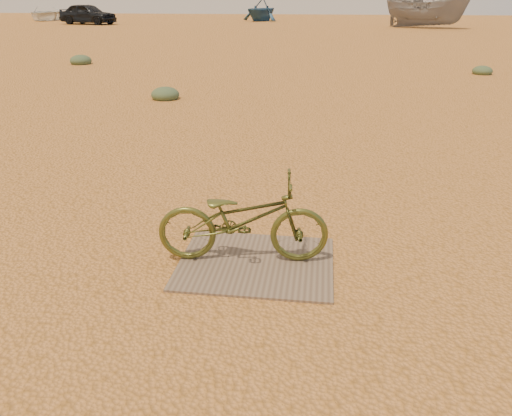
# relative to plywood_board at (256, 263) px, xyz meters

# --- Properties ---
(ground) EXTENTS (120.00, 120.00, 0.00)m
(ground) POSITION_rel_plywood_board_xyz_m (-0.43, 0.03, -0.01)
(ground) COLOR #D48B46
(ground) RESTS_ON ground
(plywood_board) EXTENTS (1.40, 1.14, 0.02)m
(plywood_board) POSITION_rel_plywood_board_xyz_m (0.00, 0.00, 0.00)
(plywood_board) COLOR #74624F
(plywood_board) RESTS_ON ground
(bicycle) EXTENTS (1.58, 0.69, 0.81)m
(bicycle) POSITION_rel_plywood_board_xyz_m (-0.12, 0.04, 0.41)
(bicycle) COLOR #4D5321
(bicycle) RESTS_ON plywood_board
(car) EXTENTS (4.94, 2.91, 1.58)m
(car) POSITION_rel_plywood_board_xyz_m (-18.51, 36.66, 0.78)
(car) COLOR black
(car) RESTS_ON ground
(boat_near_left) EXTENTS (5.20, 6.45, 1.18)m
(boat_near_left) POSITION_rel_plywood_board_xyz_m (-25.27, 42.45, 0.58)
(boat_near_left) COLOR white
(boat_near_left) RESTS_ON ground
(boat_far_left) EXTENTS (4.93, 5.14, 2.09)m
(boat_far_left) POSITION_rel_plywood_board_xyz_m (-5.35, 43.56, 1.03)
(boat_far_left) COLOR #295276
(boat_far_left) RESTS_ON ground
(boat_mid_right) EXTENTS (6.29, 4.45, 2.28)m
(boat_mid_right) POSITION_rel_plywood_board_xyz_m (7.52, 35.38, 1.13)
(boat_mid_right) COLOR gray
(boat_mid_right) RESTS_ON ground
(kale_a) EXTENTS (0.66, 0.66, 0.36)m
(kale_a) POSITION_rel_plywood_board_xyz_m (-3.15, 7.45, -0.01)
(kale_a) COLOR #4C5E3F
(kale_a) RESTS_ON ground
(kale_b) EXTENTS (0.59, 0.59, 0.33)m
(kale_b) POSITION_rel_plywood_board_xyz_m (5.34, 12.54, -0.01)
(kale_b) COLOR #4C5E3F
(kale_b) RESTS_ON ground
(kale_c) EXTENTS (0.74, 0.74, 0.41)m
(kale_c) POSITION_rel_plywood_board_xyz_m (-7.97, 13.18, -0.01)
(kale_c) COLOR #4C5E3F
(kale_c) RESTS_ON ground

